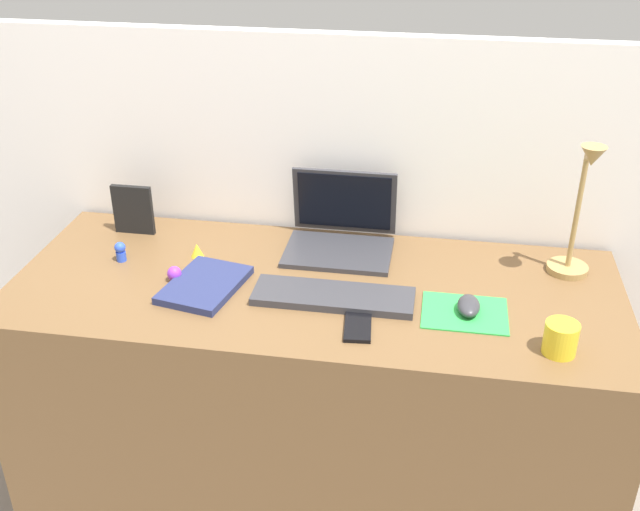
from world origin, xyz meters
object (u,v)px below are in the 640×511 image
mouse (469,306)px  desk_lamp (579,214)px  keyboard (333,296)px  picture_frame (133,210)px  toy_figurine_yellow (197,250)px  notebook_pad (205,285)px  toy_figurine_purple (174,274)px  cell_phone (358,326)px  laptop (341,229)px  toy_figurine_blue (120,251)px  coffee_mug (561,338)px

mouse → desk_lamp: size_ratio=0.25×
keyboard → picture_frame: picture_frame is taller
picture_frame → toy_figurine_yellow: bearing=-26.7°
notebook_pad → toy_figurine_purple: toy_figurine_purple is taller
mouse → cell_phone: mouse is taller
mouse → cell_phone: (-0.26, -0.11, -0.02)m
cell_phone → toy_figurine_purple: bearing=159.2°
desk_lamp → notebook_pad: 0.99m
notebook_pad → picture_frame: (-0.30, 0.28, 0.06)m
cell_phone → laptop: bearing=98.6°
toy_figurine_blue → laptop: bearing=17.6°
laptop → notebook_pad: (-0.32, -0.29, -0.04)m
laptop → mouse: bearing=-39.7°
desk_lamp → toy_figurine_purple: size_ratio=9.12×
laptop → toy_figurine_yellow: size_ratio=7.41×
laptop → mouse: 0.47m
cell_phone → notebook_pad: notebook_pad is taller
toy_figurine_purple → toy_figurine_blue: (-0.18, 0.08, 0.01)m
notebook_pad → toy_figurine_blue: 0.29m
notebook_pad → toy_figurine_yellow: toy_figurine_yellow is taller
laptop → picture_frame: laptop is taller
mouse → picture_frame: bearing=163.8°
cell_phone → toy_figurine_blue: toy_figurine_blue is taller
notebook_pad → toy_figurine_yellow: bearing=125.3°
keyboard → notebook_pad: 0.34m
desk_lamp → coffee_mug: size_ratio=4.96×
keyboard → toy_figurine_blue: size_ratio=7.25×
mouse → toy_figurine_blue: (-0.95, 0.11, 0.01)m
mouse → toy_figurine_yellow: 0.77m
toy_figurine_blue → mouse: bearing=-6.7°
mouse → desk_lamp: desk_lamp is taller
laptop → mouse: laptop is taller
mouse → toy_figurine_purple: 0.77m
desk_lamp → toy_figurine_blue: 1.23m
laptop → keyboard: laptop is taller
mouse → desk_lamp: 0.39m
keyboard → toy_figurine_blue: 0.62m
keyboard → coffee_mug: coffee_mug is taller
coffee_mug → cell_phone: bearing=177.2°
toy_figurine_purple → toy_figurine_yellow: size_ratio=1.04×
coffee_mug → toy_figurine_blue: 1.18m
coffee_mug → keyboard: bearing=165.5°
keyboard → notebook_pad: same height
desk_lamp → toy_figurine_purple: desk_lamp is taller
toy_figurine_blue → notebook_pad: bearing=-21.2°
cell_phone → toy_figurine_yellow: 0.57m
desk_lamp → mouse: bearing=-139.2°
picture_frame → toy_figurine_blue: 0.18m
mouse → cell_phone: size_ratio=0.75×
desk_lamp → coffee_mug: desk_lamp is taller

